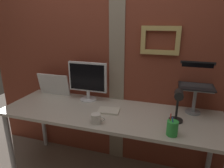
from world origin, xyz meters
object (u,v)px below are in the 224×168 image
whiteboard_panel (54,85)px  pen_cup (172,128)px  desk_lamp (178,103)px  laptop (196,79)px  coffee_mug (96,119)px  monitor (88,79)px

whiteboard_panel → pen_cup: 1.43m
whiteboard_panel → desk_lamp: bearing=-12.3°
desk_lamp → laptop: bearing=65.5°
whiteboard_panel → coffee_mug: bearing=-33.8°
whiteboard_panel → desk_lamp: desk_lamp is taller
laptop → pen_cup: bearing=-109.1°
monitor → pen_cup: size_ratio=2.46×
monitor → coffee_mug: bearing=-58.8°
monitor → laptop: laptop is taller
monitor → laptop: bearing=3.4°
whiteboard_panel → coffee_mug: whiteboard_panel is taller
desk_lamp → coffee_mug: size_ratio=2.59×
laptop → whiteboard_panel: size_ratio=0.80×
laptop → coffee_mug: size_ratio=2.54×
desk_lamp → pen_cup: desk_lamp is taller
monitor → whiteboard_panel: bearing=176.9°
monitor → desk_lamp: monitor is taller
laptop → pen_cup: (-0.18, -0.52, -0.25)m
laptop → whiteboard_panel: 1.54m
desk_lamp → coffee_mug: bearing=-164.0°
whiteboard_panel → pen_cup: (1.34, -0.48, -0.07)m
pen_cup → coffee_mug: pen_cup is taller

